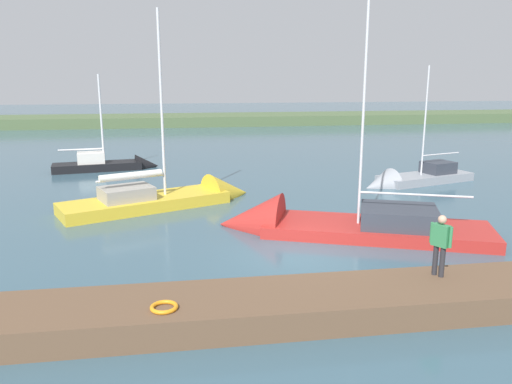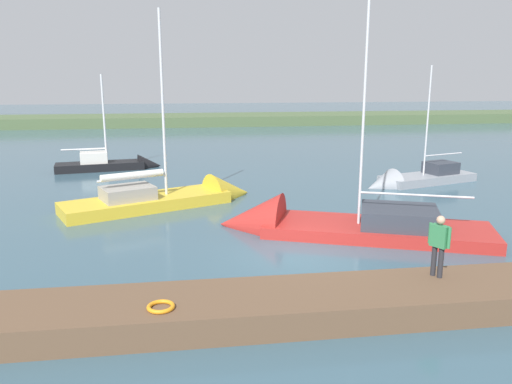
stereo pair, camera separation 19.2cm
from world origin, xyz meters
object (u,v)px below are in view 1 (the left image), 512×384
life_ring_buoy (164,307)px  sailboat_mid_channel (318,228)px  sailboat_outer_mooring (112,166)px  person_on_dock (440,241)px  sailboat_behind_pier (410,182)px  sailboat_far_right (178,200)px

life_ring_buoy → sailboat_mid_channel: (-5.80, -7.42, -0.61)m
sailboat_outer_mooring → person_on_dock: bearing=-72.2°
life_ring_buoy → sailboat_mid_channel: 9.43m
life_ring_buoy → person_on_dock: size_ratio=0.39×
sailboat_behind_pier → sailboat_outer_mooring: sailboat_behind_pier is taller
life_ring_buoy → sailboat_outer_mooring: size_ratio=0.10×
sailboat_mid_channel → life_ring_buoy: bearing=72.6°
sailboat_behind_pier → sailboat_far_right: bearing=-5.9°
sailboat_far_right → sailboat_behind_pier: (-13.15, -2.65, -0.07)m
sailboat_outer_mooring → sailboat_mid_channel: sailboat_mid_channel is taller
sailboat_far_right → person_on_dock: (-7.04, 11.85, 1.53)m
sailboat_outer_mooring → sailboat_far_right: bearing=-76.2°
sailboat_far_right → sailboat_mid_channel: 7.69m
person_on_dock → sailboat_mid_channel: bearing=73.0°
life_ring_buoy → sailboat_outer_mooring: sailboat_outer_mooring is taller
sailboat_behind_pier → person_on_dock: bearing=49.9°
sailboat_far_right → sailboat_behind_pier: size_ratio=1.33×
person_on_dock → sailboat_far_right: bearing=90.4°
sailboat_behind_pier → life_ring_buoy: bearing=31.7°
life_ring_buoy → sailboat_far_right: bearing=-91.3°
life_ring_buoy → sailboat_far_right: size_ratio=0.07×
life_ring_buoy → sailboat_far_right: 12.80m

